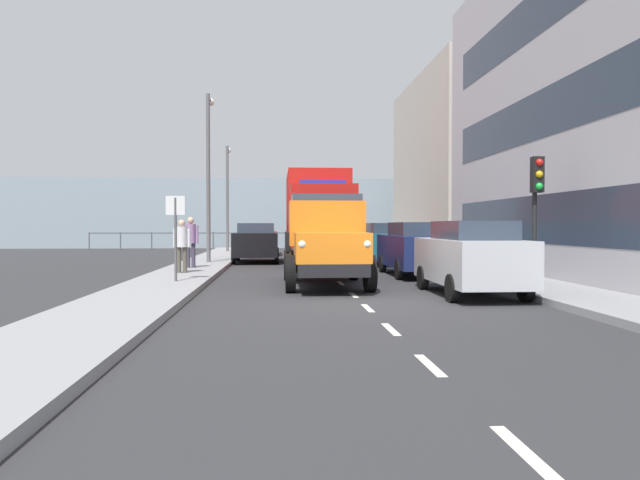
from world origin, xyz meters
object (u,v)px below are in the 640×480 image
(pedestrian_strolling, at_px, (191,238))
(pedestrian_couple_a, at_px, (182,242))
(lamp_post_far, at_px, (228,188))
(lamp_post_promenade, at_px, (209,163))
(car_navy_kerbside_1, at_px, (416,248))
(car_teal_kerbside_2, at_px, (385,243))
(truck_vintage_orange, at_px, (326,242))
(car_red_oppositeside_1, at_px, (261,239))
(car_silver_kerbside_near, at_px, (470,257))
(traffic_light_near, at_px, (536,192))
(car_black_oppositeside_0, at_px, (256,242))
(street_sign, at_px, (176,223))
(lorry_cargo_red, at_px, (317,215))

(pedestrian_strolling, bearing_deg, pedestrian_couple_a, 91.27)
(lamp_post_far, bearing_deg, lamp_post_promenade, 90.65)
(car_navy_kerbside_1, height_order, pedestrian_strolling, pedestrian_strolling)
(car_teal_kerbside_2, bearing_deg, truck_vintage_orange, 70.20)
(car_red_oppositeside_1, xyz_separation_m, pedestrian_strolling, (2.08, 12.06, 0.29))
(car_navy_kerbside_1, relative_size, lamp_post_far, 0.76)
(pedestrian_couple_a, bearing_deg, car_silver_kerbside_near, 144.74)
(traffic_light_near, bearing_deg, car_black_oppositeside_0, -57.59)
(car_navy_kerbside_1, bearing_deg, traffic_light_near, 115.97)
(car_silver_kerbside_near, height_order, car_navy_kerbside_1, same)
(car_teal_kerbside_2, distance_m, car_black_oppositeside_0, 5.73)
(pedestrian_couple_a, distance_m, lamp_post_promenade, 6.44)
(street_sign, bearing_deg, truck_vintage_orange, 175.64)
(car_black_oppositeside_0, distance_m, lamp_post_promenade, 4.24)
(car_teal_kerbside_2, height_order, street_sign, street_sign)
(lorry_cargo_red, bearing_deg, pedestrian_strolling, 40.77)
(car_teal_kerbside_2, relative_size, street_sign, 1.85)
(car_red_oppositeside_1, height_order, pedestrian_couple_a, pedestrian_couple_a)
(car_silver_kerbside_near, height_order, car_teal_kerbside_2, same)
(truck_vintage_orange, height_order, traffic_light_near, traffic_light_near)
(lorry_cargo_red, height_order, car_navy_kerbside_1, lorry_cargo_red)
(car_red_oppositeside_1, bearing_deg, car_silver_kerbside_near, 105.42)
(pedestrian_strolling, bearing_deg, lamp_post_far, -90.50)
(car_silver_kerbside_near, relative_size, pedestrian_strolling, 2.35)
(truck_vintage_orange, xyz_separation_m, lorry_cargo_red, (-0.40, -9.41, 0.90))
(lorry_cargo_red, distance_m, pedestrian_couple_a, 7.88)
(car_navy_kerbside_1, relative_size, traffic_light_near, 1.43)
(car_silver_kerbside_near, distance_m, car_teal_kerbside_2, 10.98)
(car_navy_kerbside_1, distance_m, car_red_oppositeside_1, 15.14)
(car_silver_kerbside_near, bearing_deg, truck_vintage_orange, -33.97)
(car_red_oppositeside_1, xyz_separation_m, street_sign, (1.75, 17.12, 0.79))
(car_silver_kerbside_near, bearing_deg, lamp_post_far, -71.06)
(truck_vintage_orange, bearing_deg, lorry_cargo_red, -92.43)
(car_red_oppositeside_1, relative_size, traffic_light_near, 1.28)
(lorry_cargo_red, relative_size, pedestrian_couple_a, 4.97)
(lamp_post_far, bearing_deg, pedestrian_strolling, 89.50)
(pedestrian_strolling, height_order, lamp_post_far, lamp_post_far)
(traffic_light_near, bearing_deg, car_red_oppositeside_1, -67.91)
(lorry_cargo_red, distance_m, car_red_oppositeside_1, 8.51)
(truck_vintage_orange, height_order, car_teal_kerbside_2, truck_vintage_orange)
(pedestrian_couple_a, height_order, street_sign, street_sign)
(truck_vintage_orange, height_order, car_black_oppositeside_0, truck_vintage_orange)
(lorry_cargo_red, height_order, car_red_oppositeside_1, lorry_cargo_red)
(truck_vintage_orange, relative_size, traffic_light_near, 1.76)
(lorry_cargo_red, bearing_deg, car_black_oppositeside_0, -27.69)
(lamp_post_far, bearing_deg, pedestrian_couple_a, 89.75)
(car_silver_kerbside_near, distance_m, traffic_light_near, 2.85)
(car_navy_kerbside_1, xyz_separation_m, street_sign, (7.14, 2.97, 0.79))
(lorry_cargo_red, height_order, car_teal_kerbside_2, lorry_cargo_red)
(traffic_light_near, bearing_deg, pedestrian_strolling, -33.62)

